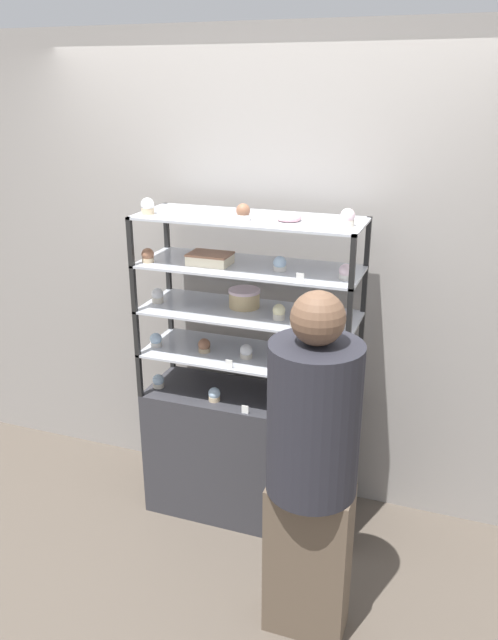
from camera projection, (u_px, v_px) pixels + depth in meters
name	position (u px, v px, depth m)	size (l,w,h in m)	color
ground_plane	(249.00, 509.00, 3.62)	(20.00, 20.00, 0.00)	brown
back_wall	(270.00, 278.00, 3.47)	(8.00, 0.05, 2.60)	gray
display_base	(249.00, 454.00, 3.49)	(1.12, 0.42, 0.74)	#333338
display_riser_lower	(249.00, 357.00, 3.27)	(1.12, 0.42, 0.24)	black
display_riser_middle	(249.00, 314.00, 3.19)	(1.12, 0.42, 0.24)	black
display_riser_upper	(249.00, 269.00, 3.10)	(1.12, 0.42, 0.24)	black
display_riser_top	(249.00, 220.00, 3.01)	(1.12, 0.42, 0.24)	black
layer_cake_centerpiece	(244.00, 298.00, 3.22)	(0.16, 0.16, 0.10)	#DBBC84
sheet_cake_frosted	(210.00, 259.00, 3.10)	(0.21, 0.15, 0.06)	beige
cupcake_0	(158.00, 381.00, 3.44)	(0.06, 0.06, 0.07)	beige
cupcake_1	(214.00, 395.00, 3.29)	(0.06, 0.06, 0.07)	#CCB28C
cupcake_2	(275.00, 400.00, 3.24)	(0.06, 0.06, 0.07)	white
cupcake_3	(336.00, 414.00, 3.10)	(0.06, 0.06, 0.07)	beige
price_tag_0	(245.00, 410.00, 3.17)	(0.04, 0.00, 0.04)	white
cupcake_4	(156.00, 340.00, 3.36)	(0.07, 0.07, 0.07)	white
cupcake_5	(204.00, 346.00, 3.29)	(0.07, 0.07, 0.07)	#CCB28C
cupcake_6	(247.00, 352.00, 3.22)	(0.07, 0.07, 0.07)	beige
cupcake_7	(294.00, 361.00, 3.11)	(0.07, 0.07, 0.07)	white
cupcake_8	(340.00, 370.00, 3.01)	(0.07, 0.07, 0.07)	#CCB28C
price_tag_1	(229.00, 364.00, 3.11)	(0.04, 0.00, 0.04)	white
cupcake_9	(158.00, 296.00, 3.30)	(0.06, 0.06, 0.08)	beige
cupcake_10	(279.00, 312.00, 3.06)	(0.06, 0.06, 0.08)	beige
cupcake_11	(342.00, 318.00, 2.98)	(0.06, 0.06, 0.08)	white
price_tag_2	(294.00, 327.00, 2.92)	(0.04, 0.00, 0.04)	white
cupcake_12	(148.00, 256.00, 3.14)	(0.06, 0.06, 0.07)	#CCB28C
cupcake_13	(280.00, 264.00, 3.00)	(0.06, 0.06, 0.07)	white
cupcake_14	(346.00, 272.00, 2.87)	(0.06, 0.06, 0.07)	white
price_tag_3	(300.00, 278.00, 2.82)	(0.04, 0.00, 0.04)	white
cupcake_15	(148.00, 206.00, 3.07)	(0.07, 0.07, 0.08)	#CCB28C
cupcake_16	(244.00, 212.00, 2.92)	(0.07, 0.07, 0.08)	white
cupcake_17	(348.00, 218.00, 2.81)	(0.07, 0.07, 0.08)	beige
price_tag_4	(311.00, 226.00, 2.72)	(0.04, 0.00, 0.04)	white
donut_glazed	(289.00, 217.00, 2.92)	(0.12, 0.12, 0.03)	#EFB2BC
customer_figure	(312.00, 465.00, 2.54)	(0.37, 0.37, 1.60)	brown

